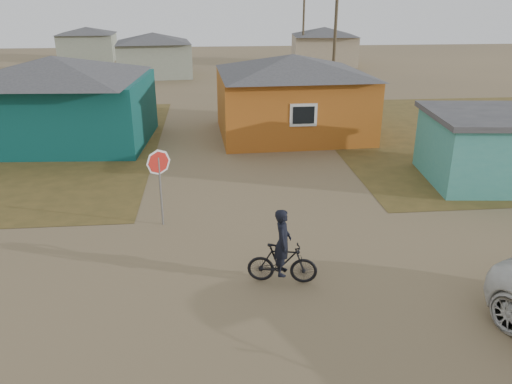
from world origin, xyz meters
The scene contains 10 objects.
ground centered at (0.00, 0.00, 0.00)m, with size 120.00×120.00×0.00m, color olive.
house_teal centered at (-8.50, 13.50, 2.05)m, with size 8.93×7.08×4.00m.
house_yellow centered at (2.50, 14.00, 2.00)m, with size 7.72×6.76×3.90m.
house_pale_west centered at (-6.00, 34.00, 1.86)m, with size 7.04×6.15×3.60m.
house_beige_east centered at (10.00, 40.00, 1.86)m, with size 6.95×6.05×3.60m.
house_pale_north centered at (-14.00, 46.00, 1.75)m, with size 6.28×5.81×3.40m.
utility_pole_near centered at (6.50, 22.00, 4.14)m, with size 1.40×0.20×8.00m.
utility_pole_far centered at (7.50, 38.00, 4.14)m, with size 1.40×0.20×8.00m.
stop_sign centered at (-3.12, 3.88, 1.75)m, with size 0.77×0.18×2.38m.
cyclist centered at (0.02, 0.29, 0.70)m, with size 1.75×0.80×1.91m.
Camera 1 is at (-1.64, -10.10, 6.52)m, focal length 35.00 mm.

